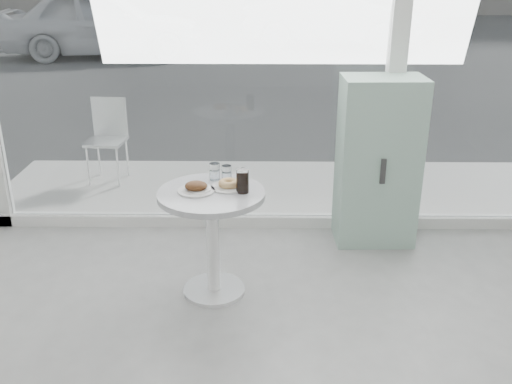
{
  "coord_description": "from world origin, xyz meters",
  "views": [
    {
      "loc": [
        -0.16,
        -1.59,
        2.19
      ],
      "look_at": [
        -0.2,
        1.7,
        0.85
      ],
      "focal_mm": 40.0,
      "sensor_mm": 36.0,
      "label": 1
    }
  ],
  "objects_px": {
    "plate_fritter": "(197,188)",
    "mint_cabinet": "(378,162)",
    "patio_chair": "(108,134)",
    "water_tumbler_a": "(215,172)",
    "water_tumbler_b": "(227,174)",
    "cola_glass": "(243,181)",
    "car_silver": "(331,17)",
    "main_table": "(212,222)",
    "plate_donut": "(229,185)",
    "car_white": "(103,23)"
  },
  "relations": [
    {
      "from": "mint_cabinet",
      "to": "plate_fritter",
      "type": "bearing_deg",
      "value": -149.27
    },
    {
      "from": "main_table",
      "to": "water_tumbler_a",
      "type": "height_order",
      "value": "water_tumbler_a"
    },
    {
      "from": "mint_cabinet",
      "to": "plate_donut",
      "type": "relative_size",
      "value": 5.66
    },
    {
      "from": "mint_cabinet",
      "to": "plate_fritter",
      "type": "height_order",
      "value": "mint_cabinet"
    },
    {
      "from": "plate_donut",
      "to": "cola_glass",
      "type": "relative_size",
      "value": 1.51
    },
    {
      "from": "car_silver",
      "to": "plate_donut",
      "type": "relative_size",
      "value": 19.15
    },
    {
      "from": "main_table",
      "to": "plate_fritter",
      "type": "height_order",
      "value": "plate_fritter"
    },
    {
      "from": "water_tumbler_a",
      "to": "main_table",
      "type": "bearing_deg",
      "value": -91.76
    },
    {
      "from": "mint_cabinet",
      "to": "main_table",
      "type": "bearing_deg",
      "value": -147.33
    },
    {
      "from": "mint_cabinet",
      "to": "water_tumbler_a",
      "type": "xyz_separation_m",
      "value": [
        -1.26,
        -0.64,
        0.14
      ]
    },
    {
      "from": "car_white",
      "to": "cola_glass",
      "type": "distance_m",
      "value": 11.26
    },
    {
      "from": "car_white",
      "to": "plate_fritter",
      "type": "distance_m",
      "value": 11.15
    },
    {
      "from": "car_white",
      "to": "water_tumbler_b",
      "type": "bearing_deg",
      "value": -168.99
    },
    {
      "from": "plate_fritter",
      "to": "water_tumbler_b",
      "type": "bearing_deg",
      "value": 47.04
    },
    {
      "from": "patio_chair",
      "to": "water_tumbler_b",
      "type": "height_order",
      "value": "patio_chair"
    },
    {
      "from": "cola_glass",
      "to": "water_tumbler_b",
      "type": "bearing_deg",
      "value": 119.2
    },
    {
      "from": "main_table",
      "to": "cola_glass",
      "type": "distance_m",
      "value": 0.36
    },
    {
      "from": "main_table",
      "to": "car_silver",
      "type": "relative_size",
      "value": 0.17
    },
    {
      "from": "plate_donut",
      "to": "water_tumbler_b",
      "type": "xyz_separation_m",
      "value": [
        -0.02,
        0.13,
        0.03
      ]
    },
    {
      "from": "water_tumbler_b",
      "to": "cola_glass",
      "type": "relative_size",
      "value": 0.69
    },
    {
      "from": "plate_fritter",
      "to": "cola_glass",
      "type": "distance_m",
      "value": 0.31
    },
    {
      "from": "patio_chair",
      "to": "water_tumbler_a",
      "type": "relative_size",
      "value": 7.1
    },
    {
      "from": "water_tumbler_a",
      "to": "water_tumbler_b",
      "type": "bearing_deg",
      "value": -14.75
    },
    {
      "from": "plate_donut",
      "to": "water_tumbler_a",
      "type": "xyz_separation_m",
      "value": [
        -0.11,
        0.15,
        0.03
      ]
    },
    {
      "from": "car_white",
      "to": "water_tumbler_b",
      "type": "xyz_separation_m",
      "value": [
        3.59,
        -10.42,
        0.03
      ]
    },
    {
      "from": "mint_cabinet",
      "to": "plate_donut",
      "type": "bearing_deg",
      "value": -147.08
    },
    {
      "from": "mint_cabinet",
      "to": "water_tumbler_b",
      "type": "height_order",
      "value": "mint_cabinet"
    },
    {
      "from": "car_white",
      "to": "water_tumbler_b",
      "type": "height_order",
      "value": "car_white"
    },
    {
      "from": "patio_chair",
      "to": "water_tumbler_a",
      "type": "distance_m",
      "value": 2.32
    },
    {
      "from": "cola_glass",
      "to": "mint_cabinet",
      "type": "bearing_deg",
      "value": 39.42
    },
    {
      "from": "main_table",
      "to": "plate_donut",
      "type": "bearing_deg",
      "value": 31.52
    },
    {
      "from": "car_silver",
      "to": "cola_glass",
      "type": "xyz_separation_m",
      "value": [
        -1.95,
        -12.55,
        0.08
      ]
    },
    {
      "from": "patio_chair",
      "to": "plate_fritter",
      "type": "relative_size",
      "value": 3.41
    },
    {
      "from": "patio_chair",
      "to": "plate_fritter",
      "type": "distance_m",
      "value": 2.46
    },
    {
      "from": "patio_chair",
      "to": "water_tumbler_a",
      "type": "bearing_deg",
      "value": -51.87
    },
    {
      "from": "car_white",
      "to": "plate_fritter",
      "type": "xyz_separation_m",
      "value": [
        3.41,
        -10.62,
        0.01
      ]
    },
    {
      "from": "patio_chair",
      "to": "water_tumbler_b",
      "type": "bearing_deg",
      "value": -50.46
    },
    {
      "from": "mint_cabinet",
      "to": "water_tumbler_a",
      "type": "bearing_deg",
      "value": -154.7
    },
    {
      "from": "plate_fritter",
      "to": "water_tumbler_a",
      "type": "xyz_separation_m",
      "value": [
        0.1,
        0.22,
        0.03
      ]
    },
    {
      "from": "main_table",
      "to": "car_silver",
      "type": "height_order",
      "value": "car_silver"
    },
    {
      "from": "mint_cabinet",
      "to": "water_tumbler_b",
      "type": "relative_size",
      "value": 12.32
    },
    {
      "from": "mint_cabinet",
      "to": "patio_chair",
      "type": "distance_m",
      "value": 2.84
    },
    {
      "from": "water_tumbler_a",
      "to": "car_silver",
      "type": "bearing_deg",
      "value": 80.08
    },
    {
      "from": "plate_donut",
      "to": "mint_cabinet",
      "type": "bearing_deg",
      "value": 34.41
    },
    {
      "from": "plate_donut",
      "to": "cola_glass",
      "type": "height_order",
      "value": "cola_glass"
    },
    {
      "from": "car_silver",
      "to": "water_tumbler_b",
      "type": "bearing_deg",
      "value": 176.87
    },
    {
      "from": "patio_chair",
      "to": "car_white",
      "type": "bearing_deg",
      "value": 109.59
    },
    {
      "from": "plate_fritter",
      "to": "mint_cabinet",
      "type": "bearing_deg",
      "value": 32.22
    },
    {
      "from": "main_table",
      "to": "plate_donut",
      "type": "xyz_separation_m",
      "value": [
        0.11,
        0.07,
        0.24
      ]
    },
    {
      "from": "plate_fritter",
      "to": "patio_chair",
      "type": "bearing_deg",
      "value": 118.49
    }
  ]
}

